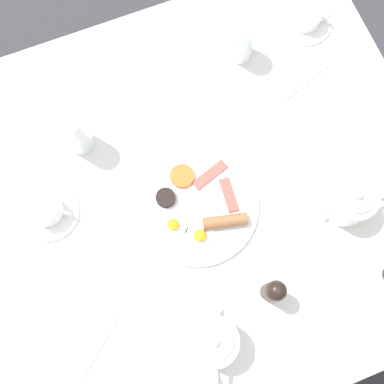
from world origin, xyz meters
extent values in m
plane|color=#333338|center=(0.00, 0.00, 0.00)|extent=(8.00, 8.00, 0.00)
cube|color=silver|center=(0.00, 0.00, 0.73)|extent=(1.06, 1.21, 0.03)
cylinder|color=brown|center=(0.48, -0.55, 0.36)|extent=(0.04, 0.04, 0.72)
cylinder|color=white|center=(-0.03, 0.00, 0.76)|extent=(0.30, 0.30, 0.01)
cylinder|color=white|center=(-0.06, 0.07, 0.76)|extent=(0.07, 0.07, 0.00)
sphere|color=yellow|center=(-0.06, 0.07, 0.77)|extent=(0.03, 0.03, 0.03)
cylinder|color=white|center=(-0.10, 0.02, 0.76)|extent=(0.07, 0.07, 0.00)
sphere|color=yellow|center=(-0.10, 0.02, 0.77)|extent=(0.03, 0.03, 0.03)
cylinder|color=brown|center=(-0.10, -0.05, 0.78)|extent=(0.05, 0.11, 0.03)
cube|color=#B74C42|center=(-0.04, -0.08, 0.76)|extent=(0.09, 0.03, 0.01)
cube|color=#B74C42|center=(0.03, -0.06, 0.76)|extent=(0.05, 0.10, 0.01)
cylinder|color=#D16023|center=(0.05, 0.01, 0.77)|extent=(0.06, 0.06, 0.01)
cylinder|color=black|center=(0.01, 0.06, 0.77)|extent=(0.05, 0.05, 0.02)
cylinder|color=white|center=(-0.16, -0.33, 0.80)|extent=(0.11, 0.11, 0.09)
cylinder|color=white|center=(-0.16, -0.33, 0.85)|extent=(0.08, 0.08, 0.01)
sphere|color=white|center=(-0.16, -0.33, 0.86)|extent=(0.02, 0.02, 0.02)
cone|color=white|center=(-0.15, -0.26, 0.81)|extent=(0.02, 0.05, 0.05)
torus|color=white|center=(-0.17, -0.39, 0.80)|extent=(0.02, 0.08, 0.07)
cylinder|color=white|center=(-0.33, 0.08, 0.80)|extent=(0.11, 0.11, 0.09)
cylinder|color=white|center=(-0.33, 0.08, 0.85)|extent=(0.08, 0.08, 0.01)
sphere|color=white|center=(-0.33, 0.08, 0.86)|extent=(0.02, 0.02, 0.02)
cone|color=white|center=(-0.26, 0.06, 0.81)|extent=(0.06, 0.04, 0.05)
torus|color=white|center=(-0.38, 0.10, 0.80)|extent=(0.07, 0.03, 0.07)
cylinder|color=white|center=(0.33, -0.46, 0.75)|extent=(0.15, 0.15, 0.01)
cylinder|color=white|center=(0.33, -0.46, 0.78)|extent=(0.08, 0.08, 0.05)
cylinder|color=brown|center=(0.33, -0.46, 0.78)|extent=(0.07, 0.07, 0.04)
torus|color=white|center=(0.31, -0.49, 0.78)|extent=(0.02, 0.04, 0.04)
cylinder|color=white|center=(0.08, 0.34, 0.75)|extent=(0.15, 0.15, 0.01)
cylinder|color=white|center=(0.08, 0.34, 0.78)|extent=(0.08, 0.08, 0.05)
cylinder|color=brown|center=(0.08, 0.34, 0.78)|extent=(0.07, 0.07, 0.04)
torus|color=white|center=(0.06, 0.30, 0.78)|extent=(0.03, 0.04, 0.04)
cylinder|color=white|center=(0.31, -0.26, 0.81)|extent=(0.07, 0.07, 0.12)
cylinder|color=white|center=(0.23, 0.21, 0.82)|extent=(0.07, 0.07, 0.14)
cylinder|color=black|center=(-0.28, -0.08, 0.79)|extent=(0.04, 0.04, 0.08)
sphere|color=black|center=(-0.28, -0.08, 0.85)|extent=(0.04, 0.04, 0.04)
cube|color=silver|center=(0.17, -0.38, 0.75)|extent=(0.07, 0.16, 0.00)
cube|color=silver|center=(0.27, 0.40, 0.75)|extent=(0.18, 0.12, 0.00)
cube|color=silver|center=(-0.25, 0.32, 0.75)|extent=(0.11, 0.13, 0.00)
camera|label=1|loc=(-0.25, 0.10, 1.81)|focal=42.00mm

